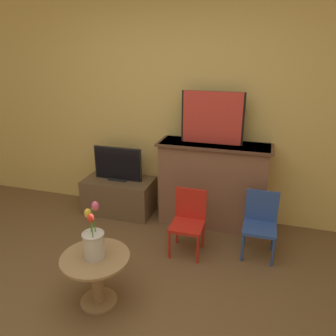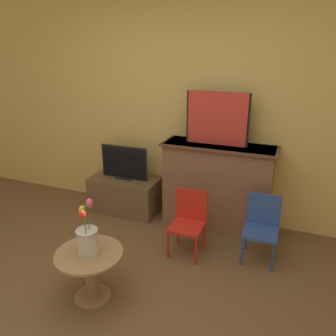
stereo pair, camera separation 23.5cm
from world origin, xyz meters
name	(u,v)px [view 1 (the left image)]	position (x,y,z in m)	size (l,w,h in m)	color
wall_back	(180,102)	(0.00, 2.13, 1.35)	(8.00, 0.06, 2.70)	#E0BC66
fireplace_mantel	(213,184)	(0.45, 1.91, 0.49)	(1.22, 0.42, 0.96)	brown
painting	(212,118)	(0.41, 1.92, 1.23)	(0.66, 0.03, 0.55)	black
tv_stand	(119,196)	(-0.68, 1.86, 0.21)	(0.83, 0.45, 0.43)	brown
tv_monitor	(118,164)	(-0.68, 1.86, 0.62)	(0.60, 0.12, 0.40)	black
chair_red	(189,218)	(0.32, 1.30, 0.35)	(0.31, 0.31, 0.63)	red
chair_blue	(260,221)	(1.00, 1.46, 0.35)	(0.31, 0.31, 0.63)	#2D4C99
side_table	(96,272)	(-0.19, 0.38, 0.28)	(0.53, 0.53, 0.43)	#99754C
vase_tulips	(94,241)	(-0.19, 0.38, 0.57)	(0.17, 0.21, 0.44)	beige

